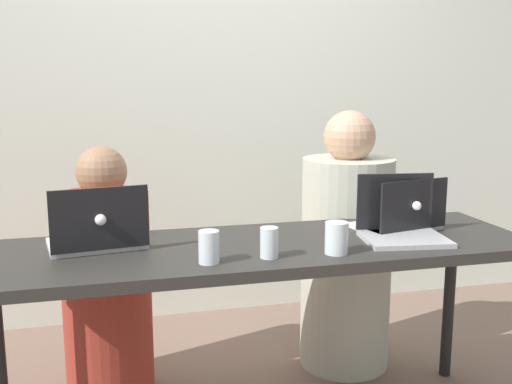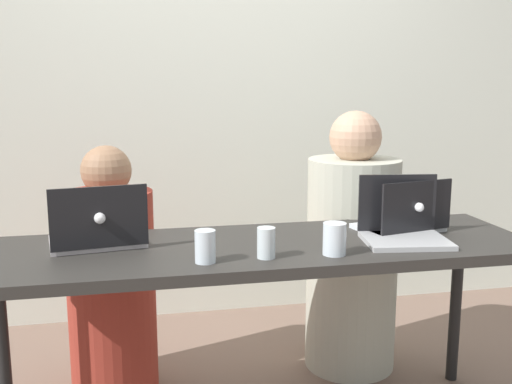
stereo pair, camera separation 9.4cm
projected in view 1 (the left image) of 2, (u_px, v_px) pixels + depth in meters
The scene contains 10 objects.
back_wall at pixel (199, 107), 3.35m from camera, with size 5.20×0.10×2.39m, color silver.
desk at pixel (260, 262), 2.17m from camera, with size 2.00×0.60×0.76m.
person_on_left at pixel (107, 286), 2.54m from camera, with size 0.38×0.38×1.08m.
person_on_right at pixel (346, 255), 2.80m from camera, with size 0.43×0.43×1.21m.
laptop_back_right at pixel (401, 219), 2.35m from camera, with size 0.36×0.28×0.21m.
laptop_front_right at pixel (401, 225), 2.23m from camera, with size 0.33×0.29×0.23m.
laptop_back_left at pixel (98, 235), 2.09m from camera, with size 0.36×0.29×0.23m.
water_glass_left at pixel (209, 249), 1.93m from camera, with size 0.07×0.07×0.11m.
water_glass_right at pixel (336, 240), 2.03m from camera, with size 0.08×0.08×0.11m.
water_glass_center at pixel (269, 245), 1.98m from camera, with size 0.06×0.06×0.10m.
Camera 1 is at (-0.53, -2.02, 1.34)m, focal length 42.00 mm.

